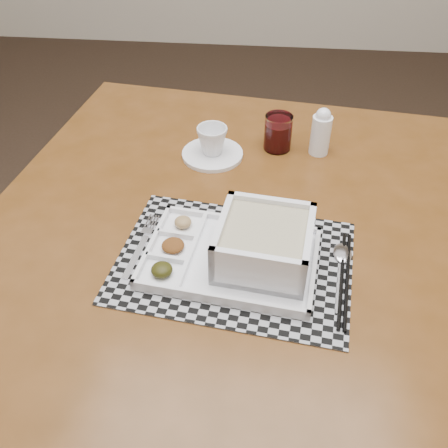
% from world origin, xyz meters
% --- Properties ---
extents(floor, '(5.00, 5.00, 0.00)m').
position_xyz_m(floor, '(0.00, 0.00, 0.00)').
color(floor, '#302218').
rests_on(floor, ground).
extents(dining_table, '(1.23, 1.23, 0.82)m').
position_xyz_m(dining_table, '(0.53, -0.55, 0.74)').
color(dining_table, '#4E2C0E').
rests_on(dining_table, ground).
extents(placemat, '(0.48, 0.37, 0.00)m').
position_xyz_m(placemat, '(0.52, -0.68, 0.82)').
color(placemat, '#98999F').
rests_on(placemat, dining_table).
extents(serving_tray, '(0.35, 0.26, 0.10)m').
position_xyz_m(serving_tray, '(0.55, -0.68, 0.86)').
color(serving_tray, white).
rests_on(serving_tray, placemat).
extents(fork, '(0.04, 0.19, 0.00)m').
position_xyz_m(fork, '(0.33, -0.65, 0.83)').
color(fork, silver).
rests_on(fork, placemat).
extents(spoon, '(0.04, 0.18, 0.01)m').
position_xyz_m(spoon, '(0.72, -0.65, 0.83)').
color(spoon, silver).
rests_on(spoon, placemat).
extents(chopsticks, '(0.05, 0.24, 0.01)m').
position_xyz_m(chopsticks, '(0.72, -0.71, 0.83)').
color(chopsticks, black).
rests_on(chopsticks, placemat).
extents(saucer, '(0.15, 0.15, 0.01)m').
position_xyz_m(saucer, '(0.43, -0.32, 0.83)').
color(saucer, white).
rests_on(saucer, dining_table).
extents(cup, '(0.10, 0.10, 0.07)m').
position_xyz_m(cup, '(0.43, -0.32, 0.87)').
color(cup, white).
rests_on(cup, saucer).
extents(juice_glass, '(0.07, 0.07, 0.09)m').
position_xyz_m(juice_glass, '(0.59, -0.27, 0.86)').
color(juice_glass, white).
rests_on(juice_glass, dining_table).
extents(creamer_bottle, '(0.05, 0.05, 0.12)m').
position_xyz_m(creamer_bottle, '(0.69, -0.28, 0.88)').
color(creamer_bottle, white).
rests_on(creamer_bottle, dining_table).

